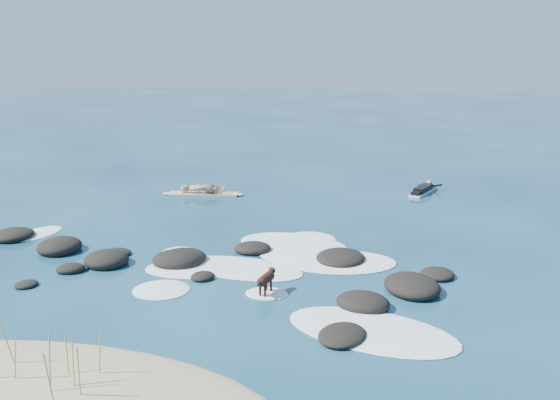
# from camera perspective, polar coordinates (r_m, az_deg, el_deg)

# --- Properties ---
(ground) EXTENTS (160.00, 160.00, 0.00)m
(ground) POSITION_cam_1_polar(r_m,az_deg,el_deg) (18.84, -6.84, -5.20)
(ground) COLOR #0A2642
(ground) RESTS_ON ground
(dune_grass) EXTENTS (2.36, 1.47, 1.24)m
(dune_grass) POSITION_cam_1_polar(r_m,az_deg,el_deg) (12.06, -21.16, -13.92)
(dune_grass) COLOR #91994A
(dune_grass) RESTS_ON ground
(reef_rocks) EXTENTS (14.85, 6.63, 0.56)m
(reef_rocks) POSITION_cam_1_polar(r_m,az_deg,el_deg) (17.88, -6.49, -5.83)
(reef_rocks) COLOR black
(reef_rocks) RESTS_ON ground
(breaking_foam) EXTENTS (14.59, 9.00, 0.12)m
(breaking_foam) POSITION_cam_1_polar(r_m,az_deg,el_deg) (17.95, -0.46, -6.03)
(breaking_foam) COLOR white
(breaking_foam) RESTS_ON ground
(standing_surfer_rig) EXTENTS (3.51, 1.15, 2.00)m
(standing_surfer_rig) POSITION_cam_1_polar(r_m,az_deg,el_deg) (26.60, -7.08, 2.09)
(standing_surfer_rig) COLOR beige
(standing_surfer_rig) RESTS_ON ground
(paddling_surfer_rig) EXTENTS (1.39, 2.49, 0.43)m
(paddling_surfer_rig) POSITION_cam_1_polar(r_m,az_deg,el_deg) (27.67, 12.98, 0.93)
(paddling_surfer_rig) COLOR silver
(paddling_surfer_rig) RESTS_ON ground
(dog) EXTENTS (0.36, 1.03, 0.65)m
(dog) POSITION_cam_1_polar(r_m,az_deg,el_deg) (15.79, -1.25, -7.20)
(dog) COLOR black
(dog) RESTS_ON ground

